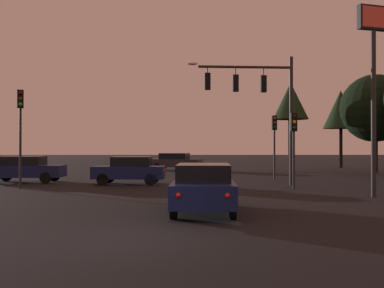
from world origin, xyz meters
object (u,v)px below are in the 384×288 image
(car_crossing_left, at_px, (130,170))
(store_sign_illuminated, at_px, (373,58))
(car_crossing_right, at_px, (25,169))
(tree_center_horizon, at_px, (375,108))
(car_far_lane, at_px, (176,161))
(car_nearside_lane, at_px, (203,187))
(traffic_light_corner_right, at_px, (20,119))
(tree_left_far, at_px, (291,102))
(traffic_light_median, at_px, (294,135))
(traffic_signal_mast_arm, at_px, (259,96))
(traffic_light_corner_left, at_px, (274,134))
(tree_behind_sign, at_px, (341,110))

(car_crossing_left, xyz_separation_m, store_sign_illuminated, (10.78, -6.54, 4.89))
(car_crossing_right, distance_m, tree_center_horizon, 26.73)
(car_crossing_right, bearing_deg, car_far_lane, 57.45)
(car_far_lane, bearing_deg, car_nearside_lane, -86.69)
(traffic_light_corner_right, distance_m, tree_center_horizon, 27.07)
(traffic_light_corner_right, height_order, car_nearside_lane, traffic_light_corner_right)
(tree_left_far, bearing_deg, car_crossing_left, -133.88)
(traffic_light_median, relative_size, car_nearside_lane, 0.82)
(traffic_signal_mast_arm, relative_size, traffic_light_median, 1.85)
(traffic_signal_mast_arm, xyz_separation_m, car_nearside_lane, (-3.36, -9.69, -3.99))
(traffic_light_corner_left, height_order, tree_center_horizon, tree_center_horizon)
(car_crossing_left, xyz_separation_m, tree_center_horizon, (18.29, 10.99, 4.37))
(traffic_light_median, relative_size, car_crossing_right, 0.84)
(traffic_signal_mast_arm, bearing_deg, tree_center_horizon, 46.49)
(car_crossing_left, bearing_deg, car_crossing_right, 167.46)
(car_nearside_lane, relative_size, tree_behind_sign, 0.59)
(traffic_light_median, relative_size, tree_behind_sign, 0.48)
(traffic_light_corner_left, distance_m, car_crossing_right, 15.11)
(car_crossing_left, bearing_deg, traffic_signal_mast_arm, -7.26)
(traffic_light_corner_left, distance_m, car_crossing_left, 9.35)
(car_nearside_lane, xyz_separation_m, car_far_lane, (-1.46, 25.25, 0.00))
(car_far_lane, xyz_separation_m, tree_behind_sign, (16.39, 5.02, 4.99))
(tree_behind_sign, distance_m, tree_center_horizon, 8.72)
(traffic_light_corner_right, bearing_deg, tree_center_horizon, 30.17)
(store_sign_illuminated, bearing_deg, traffic_light_corner_left, 102.86)
(traffic_light_median, xyz_separation_m, car_crossing_left, (-8.41, 2.82, -1.87))
(traffic_light_corner_right, distance_m, traffic_light_median, 13.49)
(traffic_signal_mast_arm, distance_m, tree_behind_sign, 23.62)
(traffic_light_corner_right, height_order, tree_behind_sign, tree_behind_sign)
(traffic_light_corner_left, relative_size, car_crossing_right, 0.90)
(traffic_signal_mast_arm, xyz_separation_m, traffic_light_median, (1.39, -1.93, -2.12))
(car_nearside_lane, relative_size, tree_center_horizon, 0.58)
(car_nearside_lane, bearing_deg, car_far_lane, 93.31)
(store_sign_illuminated, height_order, tree_behind_sign, store_sign_illuminated)
(traffic_light_median, relative_size, tree_center_horizon, 0.47)
(traffic_light_corner_right, distance_m, store_sign_illuminated, 16.48)
(car_nearside_lane, xyz_separation_m, tree_left_far, (8.16, 22.88, 5.00))
(traffic_light_median, bearing_deg, car_far_lane, 109.57)
(tree_behind_sign, bearing_deg, car_far_lane, -162.98)
(traffic_light_corner_left, distance_m, tree_behind_sign, 19.65)
(traffic_signal_mast_arm, distance_m, car_crossing_right, 14.06)
(store_sign_illuminated, distance_m, tree_center_horizon, 19.07)
(tree_behind_sign, height_order, tree_left_far, tree_behind_sign)
(traffic_signal_mast_arm, xyz_separation_m, traffic_light_corner_left, (1.59, 3.89, -1.93))
(traffic_light_corner_right, distance_m, tree_behind_sign, 32.56)
(car_crossing_right, bearing_deg, tree_behind_sign, 36.33)
(traffic_light_corner_left, xyz_separation_m, store_sign_illuminated, (2.18, -9.54, 2.83))
(car_nearside_lane, relative_size, store_sign_illuminated, 0.58)
(store_sign_illuminated, bearing_deg, car_crossing_right, 155.06)
(traffic_light_median, relative_size, store_sign_illuminated, 0.48)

